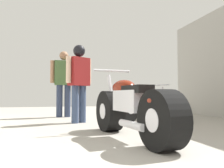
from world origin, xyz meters
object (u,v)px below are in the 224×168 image
at_px(motorcycle_maroon_cruiser, 132,109).
at_px(mechanic_in_blue, 64,80).
at_px(motorcycle_black_naked, 145,105).
at_px(mechanic_with_helmet, 79,76).

bearing_deg(motorcycle_maroon_cruiser, mechanic_in_blue, 103.20).
relative_size(motorcycle_black_naked, mechanic_with_helmet, 1.01).
distance_m(motorcycle_maroon_cruiser, motorcycle_black_naked, 2.49).
relative_size(motorcycle_black_naked, mechanic_in_blue, 0.96).
distance_m(motorcycle_maroon_cruiser, mechanic_in_blue, 3.59).
height_order(mechanic_in_blue, mechanic_with_helmet, mechanic_in_blue).
bearing_deg(mechanic_in_blue, motorcycle_maroon_cruiser, -76.80).
relative_size(motorcycle_maroon_cruiser, mechanic_with_helmet, 1.30).
distance_m(motorcycle_black_naked, mechanic_with_helmet, 1.72).
bearing_deg(mechanic_with_helmet, motorcycle_maroon_cruiser, -75.57).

